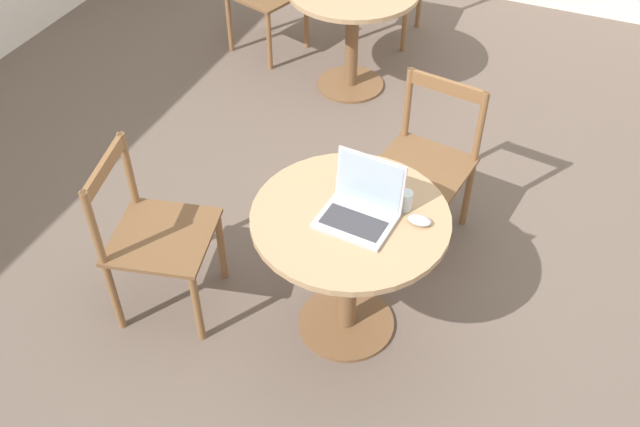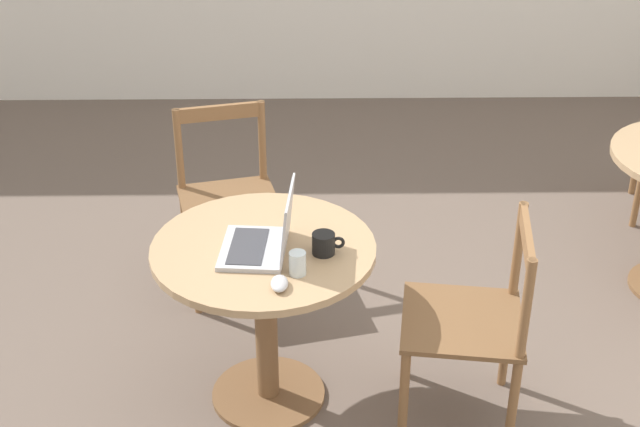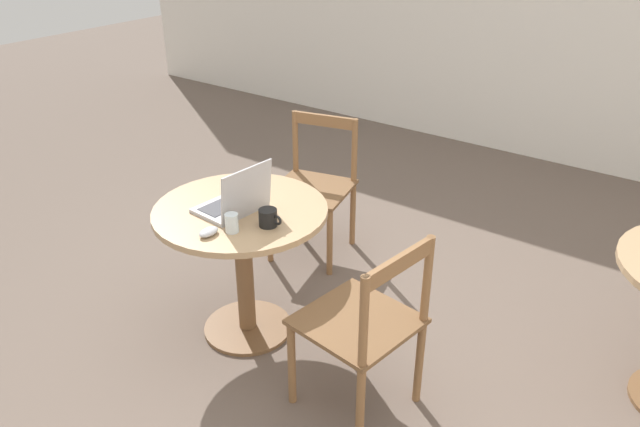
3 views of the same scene
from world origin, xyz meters
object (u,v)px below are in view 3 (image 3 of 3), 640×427
at_px(cafe_table_near, 242,239).
at_px(laptop, 235,202).
at_px(mouse, 209,232).
at_px(mug, 268,218).
at_px(chair_near_right, 365,326).
at_px(chair_near_back, 315,187).
at_px(drinking_glass, 232,223).

relative_size(cafe_table_near, laptop, 2.60).
relative_size(mouse, mug, 0.84).
height_order(chair_near_right, laptop, laptop).
xyz_separation_m(chair_near_back, drinking_glass, (0.34, -1.06, 0.32)).
bearing_deg(drinking_glass, chair_near_back, 107.53).
height_order(cafe_table_near, mug, mug).
relative_size(laptop, drinking_glass, 3.70).
relative_size(cafe_table_near, mouse, 8.35).
bearing_deg(mouse, laptop, 104.28).
distance_m(laptop, drinking_glass, 0.20).
xyz_separation_m(cafe_table_near, mouse, (0.07, -0.27, 0.19)).
distance_m(cafe_table_near, chair_near_back, 0.90).
bearing_deg(mouse, chair_near_right, 12.94).
relative_size(cafe_table_near, drinking_glass, 9.63).
distance_m(cafe_table_near, chair_near_right, 0.80).
bearing_deg(cafe_table_near, drinking_glass, -56.11).
distance_m(chair_near_back, drinking_glass, 1.16).
distance_m(chair_near_right, mouse, 0.79).
relative_size(chair_near_right, mouse, 8.50).
height_order(chair_near_back, laptop, laptop).
distance_m(cafe_table_near, mug, 0.31).
bearing_deg(chair_near_back, chair_near_right, -44.85).
xyz_separation_m(cafe_table_near, laptop, (0.01, -0.04, 0.22)).
bearing_deg(chair_near_right, mouse, -167.06).
height_order(chair_near_right, chair_near_back, same).
bearing_deg(chair_near_right, drinking_glass, -172.97).
bearing_deg(cafe_table_near, laptop, -79.88).
bearing_deg(laptop, drinking_glass, -51.42).
bearing_deg(chair_near_back, mouse, -76.54).
bearing_deg(chair_near_back, mug, -65.08).
distance_m(chair_near_back, mug, 1.07).
bearing_deg(cafe_table_near, mug, -13.79).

